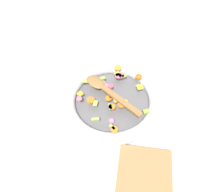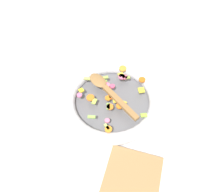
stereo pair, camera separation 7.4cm
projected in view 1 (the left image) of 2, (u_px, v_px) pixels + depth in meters
The scene contains 5 objects.
ground_plane at pixel (112, 103), 0.94m from camera, with size 4.00×4.00×0.00m, color silver.
skillet at pixel (112, 100), 0.92m from camera, with size 0.41×0.41×0.05m.
chopped_vegetables at pixel (111, 91), 0.91m from camera, with size 0.35×0.30×0.01m.
wooden_spoon at pixel (107, 91), 0.90m from camera, with size 0.20×0.26×0.01m.
cutting_board at pixel (144, 190), 0.72m from camera, with size 0.30×0.19×0.02m.
Camera 1 is at (0.52, 0.07, 0.78)m, focal length 35.00 mm.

